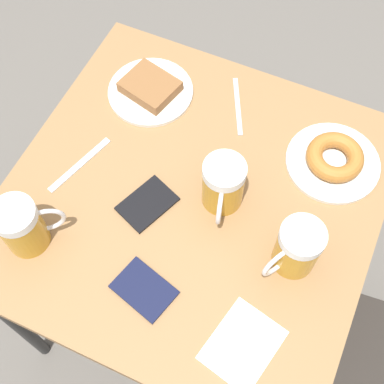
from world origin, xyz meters
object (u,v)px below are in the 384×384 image
Objects in this scene: beer_mug_center at (297,248)px; beer_mug_left at (223,185)px; knife at (80,165)px; passport_far_edge at (147,204)px; passport_near_edge at (143,289)px; plate_with_donut at (334,159)px; beer_mug_right at (23,226)px; napkin_folded at (243,345)px; plate_with_cake at (150,89)px; fork at (238,106)px.

beer_mug_left is at bearing -111.01° from beer_mug_center.
passport_far_edge reaches higher than knife.
passport_near_edge is at bearing 52.34° from knife.
knife is 0.35m from passport_near_edge.
beer_mug_right is at bearing -49.94° from plate_with_donut.
beer_mug_left is 0.21m from beer_mug_center.
beer_mug_right is at bearing -70.76° from beer_mug_center.
plate_with_donut is 0.29m from beer_mug_left.
passport_far_edge is (-0.21, -0.32, 0.00)m from napkin_folded.
beer_mug_right is 0.29m from passport_near_edge.
plate_with_cake is at bearing -91.52° from plate_with_donut.
plate_with_cake is at bearing -126.37° from beer_mug_left.
passport_far_edge is (-0.18, 0.20, -0.07)m from beer_mug_right.
beer_mug_left is at bearing 118.49° from passport_far_edge.
beer_mug_center reaches higher than fork.
napkin_folded is 0.24m from passport_near_edge.
plate_with_cake is 1.17× the size of knife.
beer_mug_right is 0.73× the size of knife.
fork and knife have the same top height.
plate_with_cake is at bearing -155.44° from passport_near_edge.
beer_mug_left is at bearing 98.80° from knife.
plate_with_cake is at bearing -137.73° from napkin_folded.
beer_mug_center is at bearing 68.99° from beer_mug_left.
beer_mug_center is at bearing 59.31° from plate_with_cake.
passport_near_edge and passport_far_edge have the same top height.
fork is 1.11× the size of passport_far_edge.
knife is (0.25, -0.55, -0.02)m from plate_with_donut.
beer_mug_right is (0.47, -0.55, 0.05)m from plate_with_donut.
napkin_folded is 0.60m from fork.
plate_with_cake is at bearing -154.98° from passport_far_edge.
plate_with_cake is at bearing 167.73° from knife.
knife is (-0.21, 0.00, -0.07)m from beer_mug_right.
beer_mug_center is 1.00× the size of beer_mug_right.
beer_mug_left is 0.85× the size of fork.
napkin_folded and fork have the same top height.
passport_far_edge is (0.35, -0.09, 0.00)m from fork.
passport_far_edge reaches higher than napkin_folded.
plate_with_donut is at bearing 88.48° from plate_with_cake.
beer_mug_center is 0.83× the size of fork.
beer_mug_center reaches higher than passport_far_edge.
passport_near_edge is (0.48, 0.22, -0.01)m from plate_with_cake.
plate_with_donut is at bearing 114.65° from knife.
passport_near_edge is at bearing -0.46° from fork.
beer_mug_left is at bearing 13.81° from fork.
knife is (0.32, -0.28, -0.00)m from fork.
beer_mug_left is 0.44m from beer_mug_right.
beer_mug_left is 0.94× the size of passport_far_edge.
fork is at bearing 138.46° from knife.
fork is at bearing 166.02° from passport_far_edge.
beer_mug_center is at bearing 109.24° from beer_mug_right.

